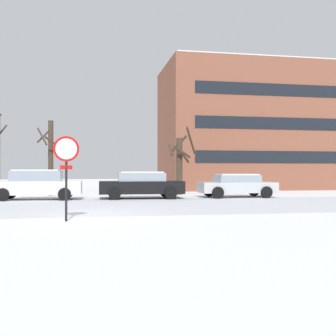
# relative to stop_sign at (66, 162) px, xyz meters

# --- Properties ---
(ground_plane) EXTENTS (120.00, 120.00, 0.00)m
(ground_plane) POSITION_rel_stop_sign_xyz_m (0.61, 1.91, -1.78)
(ground_plane) COLOR white
(road_surface) EXTENTS (80.00, 8.26, 0.00)m
(road_surface) POSITION_rel_stop_sign_xyz_m (0.61, 5.04, -1.77)
(road_surface) COLOR silver
(road_surface) RESTS_ON ground
(stop_sign) EXTENTS (0.76, 0.15, 2.53)m
(stop_sign) POSITION_rel_stop_sign_xyz_m (0.00, 0.00, 0.00)
(stop_sign) COLOR black
(stop_sign) RESTS_ON ground
(parked_car_white) EXTENTS (4.60, 2.08, 1.56)m
(parked_car_white) POSITION_rel_stop_sign_xyz_m (-2.02, 9.77, -0.99)
(parked_car_white) COLOR white
(parked_car_white) RESTS_ON ground
(parked_car_black) EXTENTS (4.55, 2.16, 1.45)m
(parked_car_black) POSITION_rel_stop_sign_xyz_m (3.42, 9.70, -1.03)
(parked_car_black) COLOR black
(parked_car_black) RESTS_ON ground
(parked_car_silver) EXTENTS (4.28, 2.24, 1.31)m
(parked_car_silver) POSITION_rel_stop_sign_xyz_m (8.87, 9.78, -1.09)
(parked_car_silver) COLOR silver
(parked_car_silver) RESTS_ON ground
(tree_far_left) EXTENTS (1.82, 1.80, 4.52)m
(tree_far_left) POSITION_rel_stop_sign_xyz_m (-1.64, 13.26, 0.61)
(tree_far_left) COLOR #423326
(tree_far_left) RESTS_ON ground
(tree_far_mid) EXTENTS (1.80, 1.76, 4.18)m
(tree_far_mid) POSITION_rel_stop_sign_xyz_m (6.24, 12.89, 0.26)
(tree_far_mid) COLOR #423326
(tree_far_mid) RESTS_ON ground
(building_far_right) EXTENTS (14.20, 8.27, 10.17)m
(building_far_right) POSITION_rel_stop_sign_xyz_m (13.82, 20.57, 3.30)
(building_far_right) COLOR brown
(building_far_right) RESTS_ON ground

